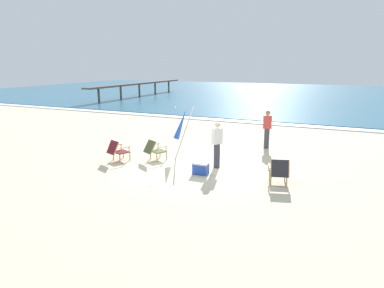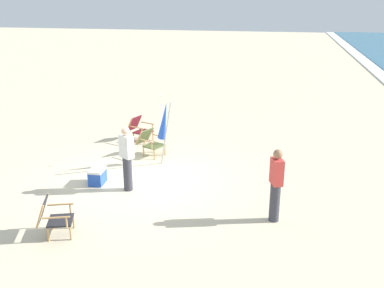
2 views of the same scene
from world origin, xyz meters
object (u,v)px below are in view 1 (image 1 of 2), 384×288
object	(u,v)px
beach_chair_front_right	(279,171)
beach_chair_mid_center	(117,150)
beach_chair_back_right	(154,149)
person_near_chairs	(267,129)
umbrella_furled_blue	(181,125)
person_by_waterline	(217,144)
cooler_box	(201,168)

from	to	relation	value
beach_chair_front_right	beach_chair_mid_center	xyz separation A→B (m)	(-5.98, 0.10, -0.01)
beach_chair_back_right	person_near_chairs	distance (m)	5.01
person_near_chairs	beach_chair_back_right	bearing A→B (deg)	-133.26
beach_chair_mid_center	person_near_chairs	size ratio (longest dim) A/B	0.55
umbrella_furled_blue	person_by_waterline	bearing A→B (deg)	-18.55
person_near_chairs	person_by_waterline	bearing A→B (deg)	-105.06
beach_chair_mid_center	umbrella_furled_blue	bearing A→B (deg)	33.09
beach_chair_front_right	person_by_waterline	distance (m)	2.50
beach_chair_back_right	beach_chair_mid_center	bearing A→B (deg)	-150.77
beach_chair_back_right	person_near_chairs	xyz separation A→B (m)	(3.42, 3.64, 0.42)
beach_chair_mid_center	person_near_chairs	distance (m)	6.33
umbrella_furled_blue	person_by_waterline	size ratio (longest dim) A/B	1.24
beach_chair_front_right	cooler_box	bearing A→B (deg)	-179.34
person_near_chairs	person_by_waterline	distance (m)	3.68
umbrella_furled_blue	beach_chair_front_right	bearing A→B (deg)	-19.59
person_near_chairs	beach_chair_front_right	bearing A→B (deg)	-72.93
beach_chair_back_right	cooler_box	world-z (taller)	beach_chair_back_right
cooler_box	person_near_chairs	bearing A→B (deg)	75.03
beach_chair_mid_center	beach_chair_back_right	bearing A→B (deg)	29.23
cooler_box	beach_chair_mid_center	bearing A→B (deg)	177.91
beach_chair_back_right	person_near_chairs	world-z (taller)	person_near_chairs
beach_chair_back_right	cooler_box	distance (m)	2.38
person_by_waterline	beach_chair_back_right	bearing A→B (deg)	-177.98
umbrella_furled_blue	person_near_chairs	world-z (taller)	umbrella_furled_blue
beach_chair_back_right	beach_chair_front_right	world-z (taller)	beach_chair_front_right
beach_chair_back_right	beach_chair_mid_center	size ratio (longest dim) A/B	1.05
umbrella_furled_blue	person_near_chairs	bearing A→B (deg)	48.96
beach_chair_front_right	umbrella_furled_blue	world-z (taller)	umbrella_furled_blue
beach_chair_back_right	person_by_waterline	size ratio (longest dim) A/B	0.58
beach_chair_mid_center	person_by_waterline	xyz separation A→B (m)	(3.67, 0.76, 0.41)
beach_chair_mid_center	cooler_box	xyz separation A→B (m)	(3.44, -0.13, -0.22)
beach_chair_back_right	beach_chair_front_right	xyz separation A→B (m)	(4.78, -0.77, 0.01)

